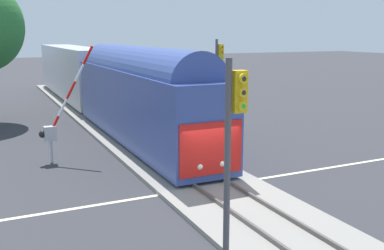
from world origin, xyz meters
name	(u,v)px	position (x,y,z in m)	size (l,w,h in m)	color
ground_plane	(208,187)	(0.00, 0.00, 0.00)	(220.00, 220.00, 0.00)	#333338
road_centre_stripe	(208,187)	(0.00, 0.00, 0.00)	(44.00, 0.20, 0.01)	beige
railway_track	(208,185)	(0.00, 0.00, 0.10)	(4.40, 80.00, 0.32)	gray
commuter_train	(99,79)	(0.00, 17.86, 2.79)	(3.04, 39.18, 5.16)	#384C93
crossing_gate_far	(54,124)	(-5.02, 6.41, 1.88)	(2.78, 0.40, 5.58)	#B7B7BC
traffic_signal_median	(233,136)	(-2.67, -6.46, 3.76)	(0.53, 0.38, 5.61)	#4C4C51
traffic_signal_far_side	(218,70)	(5.61, 9.54, 3.89)	(0.53, 0.38, 5.81)	#4C4C51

